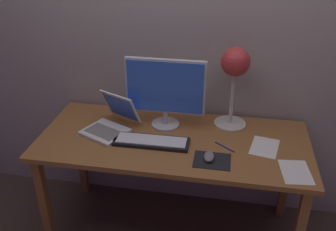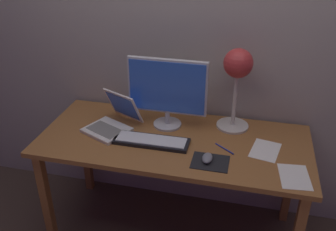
% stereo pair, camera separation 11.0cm
% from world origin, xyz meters
% --- Properties ---
extents(ground_plane, '(4.80, 4.80, 0.00)m').
position_xyz_m(ground_plane, '(0.00, 0.00, 0.00)').
color(ground_plane, '#47382D').
rests_on(ground_plane, ground).
extents(back_wall, '(4.80, 0.06, 2.60)m').
position_xyz_m(back_wall, '(0.00, 0.40, 1.30)').
color(back_wall, '#A8A099').
rests_on(back_wall, ground).
extents(desk, '(1.60, 0.70, 0.74)m').
position_xyz_m(desk, '(0.00, 0.00, 0.66)').
color(desk, '#935B2D').
rests_on(desk, ground).
extents(monitor, '(0.48, 0.18, 0.44)m').
position_xyz_m(monitor, '(-0.07, 0.15, 0.99)').
color(monitor, silver).
rests_on(monitor, desk).
extents(keyboard_main, '(0.44, 0.14, 0.03)m').
position_xyz_m(keyboard_main, '(-0.12, -0.07, 0.75)').
color(keyboard_main, black).
rests_on(keyboard_main, desk).
extents(laptop, '(0.36, 0.39, 0.22)m').
position_xyz_m(laptop, '(-0.39, 0.05, 0.80)').
color(laptop, silver).
rests_on(laptop, desk).
extents(desk_lamp, '(0.20, 0.20, 0.51)m').
position_xyz_m(desk_lamp, '(0.33, 0.23, 1.11)').
color(desk_lamp, beige).
rests_on(desk_lamp, desk).
extents(mousepad, '(0.20, 0.16, 0.00)m').
position_xyz_m(mousepad, '(0.25, -0.19, 0.74)').
color(mousepad, black).
rests_on(mousepad, desk).
extents(mouse, '(0.06, 0.10, 0.03)m').
position_xyz_m(mouse, '(0.23, -0.18, 0.76)').
color(mouse, slate).
rests_on(mouse, mousepad).
extents(paper_sheet_near_mouse, '(0.19, 0.24, 0.00)m').
position_xyz_m(paper_sheet_near_mouse, '(0.53, 0.00, 0.74)').
color(paper_sheet_near_mouse, white).
rests_on(paper_sheet_near_mouse, desk).
extents(paper_sheet_by_keyboard, '(0.17, 0.22, 0.00)m').
position_xyz_m(paper_sheet_by_keyboard, '(0.68, -0.21, 0.74)').
color(paper_sheet_by_keyboard, white).
rests_on(paper_sheet_by_keyboard, desk).
extents(pen, '(0.12, 0.09, 0.01)m').
position_xyz_m(pen, '(0.31, -0.04, 0.74)').
color(pen, '#2633A5').
rests_on(pen, desk).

